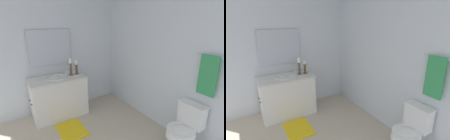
{
  "view_description": "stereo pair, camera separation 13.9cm",
  "coord_description": "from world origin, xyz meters",
  "views": [
    {
      "loc": [
        2.03,
        -0.85,
        1.9
      ],
      "look_at": [
        -0.09,
        0.56,
        1.13
      ],
      "focal_mm": 27.09,
      "sensor_mm": 36.0,
      "label": 1
    },
    {
      "loc": [
        2.1,
        -0.73,
        1.9
      ],
      "look_at": [
        -0.09,
        0.56,
        1.13
      ],
      "focal_mm": 27.09,
      "sensor_mm": 36.0,
      "label": 2
    }
  ],
  "objects": [
    {
      "name": "sink_basin",
      "position": [
        -1.14,
        -0.03,
        0.77
      ],
      "size": [
        0.4,
        0.4,
        0.24
      ],
      "color": "white",
      "rests_on": "vanity_cabinet"
    },
    {
      "name": "mirror",
      "position": [
        -1.42,
        -0.03,
        1.36
      ],
      "size": [
        0.02,
        0.82,
        0.7
      ],
      "primitive_type": "cube",
      "color": "silver"
    },
    {
      "name": "candle_holder_short",
      "position": [
        -1.15,
        0.26,
        1.0
      ],
      "size": [
        0.09,
        0.09,
        0.34
      ],
      "color": "brown",
      "rests_on": "vanity_cabinet"
    },
    {
      "name": "toilet",
      "position": [
        0.87,
        1.16,
        0.37
      ],
      "size": [
        0.39,
        0.54,
        0.75
      ],
      "color": "white",
      "rests_on": "ground"
    },
    {
      "name": "vanity_cabinet",
      "position": [
        -1.14,
        -0.03,
        0.41
      ],
      "size": [
        0.58,
        1.06,
        0.81
      ],
      "color": "white",
      "rests_on": "ground"
    },
    {
      "name": "towel_near_vanity",
      "position": [
        0.98,
        1.36,
        1.19
      ],
      "size": [
        0.23,
        0.03,
        0.55
      ],
      "primitive_type": "cube",
      "color": "#389E59",
      "rests_on": "towel_bar"
    },
    {
      "name": "bath_mat",
      "position": [
        -0.51,
        -0.03,
        0.01
      ],
      "size": [
        0.6,
        0.44,
        0.02
      ],
      "primitive_type": "cube",
      "color": "yellow",
      "rests_on": "ground"
    },
    {
      "name": "wall_left",
      "position": [
        -1.46,
        0.0,
        1.23
      ],
      "size": [
        0.04,
        2.88,
        2.45
      ],
      "primitive_type": "cube",
      "color": "silver",
      "rests_on": "ground"
    },
    {
      "name": "wall_back",
      "position": [
        0.0,
        1.44,
        1.23
      ],
      "size": [
        2.92,
        0.04,
        2.45
      ],
      "primitive_type": "cube",
      "color": "silver",
      "rests_on": "ground"
    },
    {
      "name": "candle_holder_tall",
      "position": [
        -1.15,
        0.38,
        0.96
      ],
      "size": [
        0.09,
        0.09,
        0.28
      ],
      "color": "brown",
      "rests_on": "vanity_cabinet"
    }
  ]
}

